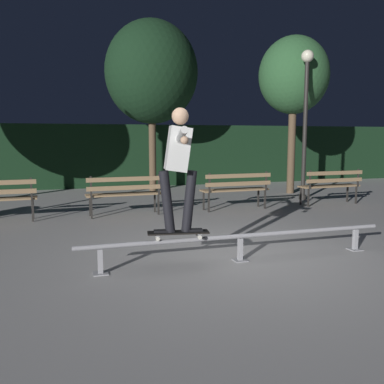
{
  "coord_description": "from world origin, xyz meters",
  "views": [
    {
      "loc": [
        -2.21,
        -5.2,
        1.64
      ],
      "look_at": [
        -0.43,
        0.56,
        0.85
      ],
      "focal_mm": 38.62,
      "sensor_mm": 36.0,
      "label": 1
    }
  ],
  "objects_px": {
    "skateboard": "(178,233)",
    "tree_far_right": "(294,76)",
    "tree_behind_benches": "(152,73)",
    "grind_rail": "(240,240)",
    "lamp_post_right": "(306,106)",
    "park_bench_right_center": "(236,187)",
    "skateboarder": "(178,159)",
    "park_bench_left_center": "(125,191)",
    "park_bench_rightmost": "(331,183)"
  },
  "relations": [
    {
      "from": "park_bench_right_center",
      "to": "park_bench_rightmost",
      "type": "height_order",
      "value": "same"
    },
    {
      "from": "tree_behind_benches",
      "to": "lamp_post_right",
      "type": "height_order",
      "value": "tree_behind_benches"
    },
    {
      "from": "park_bench_left_center",
      "to": "skateboarder",
      "type": "bearing_deg",
      "value": -87.49
    },
    {
      "from": "grind_rail",
      "to": "park_bench_rightmost",
      "type": "distance_m",
      "value": 5.47
    },
    {
      "from": "grind_rail",
      "to": "skateboarder",
      "type": "height_order",
      "value": "skateboarder"
    },
    {
      "from": "park_bench_left_center",
      "to": "park_bench_right_center",
      "type": "height_order",
      "value": "same"
    },
    {
      "from": "park_bench_left_center",
      "to": "lamp_post_right",
      "type": "bearing_deg",
      "value": 11.58
    },
    {
      "from": "skateboard",
      "to": "tree_behind_benches",
      "type": "xyz_separation_m",
      "value": [
        1.28,
        7.71,
        3.17
      ]
    },
    {
      "from": "tree_behind_benches",
      "to": "grind_rail",
      "type": "bearing_deg",
      "value": -93.12
    },
    {
      "from": "park_bench_left_center",
      "to": "tree_behind_benches",
      "type": "relative_size",
      "value": 0.31
    },
    {
      "from": "grind_rail",
      "to": "skateboard",
      "type": "xyz_separation_m",
      "value": [
        -0.86,
        -0.0,
        0.15
      ]
    },
    {
      "from": "grind_rail",
      "to": "skateboard",
      "type": "distance_m",
      "value": 0.88
    },
    {
      "from": "tree_far_right",
      "to": "tree_behind_benches",
      "type": "height_order",
      "value": "tree_behind_benches"
    },
    {
      "from": "skateboarder",
      "to": "lamp_post_right",
      "type": "distance_m",
      "value": 6.76
    },
    {
      "from": "grind_rail",
      "to": "tree_far_right",
      "type": "height_order",
      "value": "tree_far_right"
    },
    {
      "from": "park_bench_rightmost",
      "to": "tree_behind_benches",
      "type": "xyz_separation_m",
      "value": [
        -3.63,
        4.04,
        3.07
      ]
    },
    {
      "from": "grind_rail",
      "to": "park_bench_left_center",
      "type": "xyz_separation_m",
      "value": [
        -1.02,
        3.67,
        0.25
      ]
    },
    {
      "from": "skateboard",
      "to": "park_bench_right_center",
      "type": "relative_size",
      "value": 0.5
    },
    {
      "from": "grind_rail",
      "to": "park_bench_left_center",
      "type": "distance_m",
      "value": 3.82
    },
    {
      "from": "grind_rail",
      "to": "lamp_post_right",
      "type": "bearing_deg",
      "value": 50.22
    },
    {
      "from": "lamp_post_right",
      "to": "skateboarder",
      "type": "bearing_deg",
      "value": -135.46
    },
    {
      "from": "tree_far_right",
      "to": "park_bench_rightmost",
      "type": "bearing_deg",
      "value": -94.81
    },
    {
      "from": "park_bench_left_center",
      "to": "park_bench_rightmost",
      "type": "height_order",
      "value": "same"
    },
    {
      "from": "grind_rail",
      "to": "skateboard",
      "type": "relative_size",
      "value": 5.41
    },
    {
      "from": "park_bench_right_center",
      "to": "skateboarder",
      "type": "bearing_deg",
      "value": -122.9
    },
    {
      "from": "skateboarder",
      "to": "park_bench_left_center",
      "type": "relative_size",
      "value": 0.97
    },
    {
      "from": "skateboarder",
      "to": "lamp_post_right",
      "type": "xyz_separation_m",
      "value": [
        4.75,
        4.68,
        1.1
      ]
    },
    {
      "from": "tree_behind_benches",
      "to": "lamp_post_right",
      "type": "bearing_deg",
      "value": -41.12
    },
    {
      "from": "skateboard",
      "to": "lamp_post_right",
      "type": "height_order",
      "value": "lamp_post_right"
    },
    {
      "from": "park_bench_left_center",
      "to": "park_bench_right_center",
      "type": "bearing_deg",
      "value": 0.0
    },
    {
      "from": "grind_rail",
      "to": "tree_behind_benches",
      "type": "distance_m",
      "value": 8.41
    },
    {
      "from": "tree_far_right",
      "to": "park_bench_right_center",
      "type": "bearing_deg",
      "value": -140.59
    },
    {
      "from": "tree_far_right",
      "to": "lamp_post_right",
      "type": "distance_m",
      "value": 1.59
    },
    {
      "from": "park_bench_right_center",
      "to": "tree_far_right",
      "type": "relative_size",
      "value": 0.35
    },
    {
      "from": "park_bench_left_center",
      "to": "lamp_post_right",
      "type": "height_order",
      "value": "lamp_post_right"
    },
    {
      "from": "tree_behind_benches",
      "to": "skateboarder",
      "type": "bearing_deg",
      "value": -99.42
    },
    {
      "from": "tree_far_right",
      "to": "lamp_post_right",
      "type": "relative_size",
      "value": 1.17
    },
    {
      "from": "skateboarder",
      "to": "grind_rail",
      "type": "bearing_deg",
      "value": 0.03
    },
    {
      "from": "skateboard",
      "to": "lamp_post_right",
      "type": "xyz_separation_m",
      "value": [
        4.76,
        4.68,
        2.04
      ]
    },
    {
      "from": "skateboarder",
      "to": "lamp_post_right",
      "type": "bearing_deg",
      "value": 44.54
    },
    {
      "from": "skateboard",
      "to": "tree_far_right",
      "type": "distance_m",
      "value": 8.36
    },
    {
      "from": "grind_rail",
      "to": "skateboarder",
      "type": "xyz_separation_m",
      "value": [
        -0.86,
        -0.0,
        1.09
      ]
    },
    {
      "from": "skateboarder",
      "to": "park_bench_left_center",
      "type": "distance_m",
      "value": 3.77
    },
    {
      "from": "tree_far_right",
      "to": "skateboard",
      "type": "bearing_deg",
      "value": -130.81
    },
    {
      "from": "park_bench_left_center",
      "to": "park_bench_rightmost",
      "type": "xyz_separation_m",
      "value": [
        5.07,
        0.0,
        0.0
      ]
    },
    {
      "from": "park_bench_left_center",
      "to": "tree_far_right",
      "type": "bearing_deg",
      "value": 23.05
    },
    {
      "from": "park_bench_left_center",
      "to": "lamp_post_right",
      "type": "distance_m",
      "value": 5.38
    },
    {
      "from": "skateboard",
      "to": "park_bench_right_center",
      "type": "distance_m",
      "value": 4.37
    },
    {
      "from": "tree_far_right",
      "to": "tree_behind_benches",
      "type": "distance_m",
      "value": 4.23
    },
    {
      "from": "park_bench_right_center",
      "to": "tree_behind_benches",
      "type": "distance_m",
      "value": 5.19
    }
  ]
}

